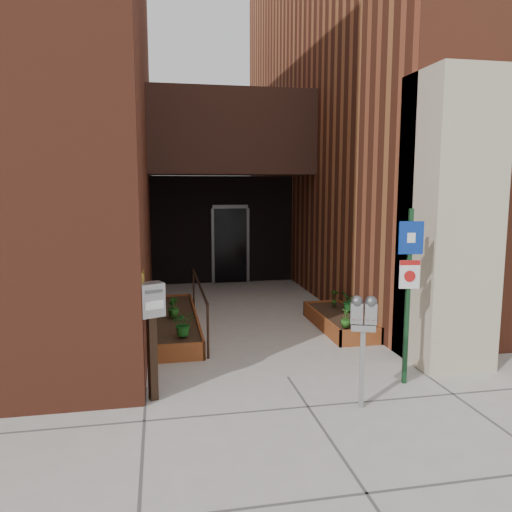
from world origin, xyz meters
TOP-DOWN VIEW (x-y plane):
  - ground at (0.00, 0.00)m, footprint 80.00×80.00m
  - architecture at (-0.18, 6.89)m, footprint 20.00×14.60m
  - planter_left at (-1.55, 2.70)m, footprint 0.90×3.60m
  - planter_right at (1.60, 2.20)m, footprint 0.80×2.20m
  - handrail at (-1.05, 2.65)m, footprint 0.04×3.34m
  - parking_meter at (0.65, -1.12)m, footprint 0.33×0.21m
  - sign_post at (1.54, -0.53)m, footprint 0.33×0.10m
  - payment_dropbox at (-1.89, -0.40)m, footprint 0.37×0.32m
  - shrub_left_a at (-1.41, 1.33)m, footprint 0.41×0.41m
  - shrub_left_b at (-1.57, 2.56)m, footprint 0.23×0.23m
  - shrub_left_c at (-1.53, 2.56)m, footprint 0.28×0.28m
  - shrub_left_d at (-1.76, 4.00)m, footprint 0.26×0.26m
  - shrub_right_a at (1.38, 1.30)m, footprint 0.23×0.23m
  - shrub_right_b at (1.72, 2.81)m, footprint 0.24×0.24m
  - shrub_right_c at (1.85, 2.36)m, footprint 0.45×0.45m

SIDE VIEW (x-z plane):
  - ground at x=0.00m, z-range 0.00..0.00m
  - planter_left at x=-1.55m, z-range -0.02..0.28m
  - planter_right at x=1.60m, z-range -0.02..0.28m
  - shrub_right_a at x=1.38m, z-range 0.30..0.62m
  - shrub_right_b at x=1.72m, z-range 0.30..0.64m
  - shrub_left_d at x=-1.76m, z-range 0.30..0.66m
  - shrub_left_c at x=-1.53m, z-range 0.30..0.66m
  - shrub_left_b at x=-1.57m, z-range 0.30..0.66m
  - shrub_right_c at x=1.85m, z-range 0.30..0.68m
  - shrub_left_a at x=-1.41m, z-range 0.30..0.71m
  - handrail at x=-1.05m, z-range 0.30..1.20m
  - parking_meter at x=0.65m, z-range 0.39..1.81m
  - payment_dropbox at x=-1.89m, z-range 0.34..1.87m
  - sign_post at x=1.54m, z-range 0.28..2.72m
  - architecture at x=-0.18m, z-range -0.02..9.98m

